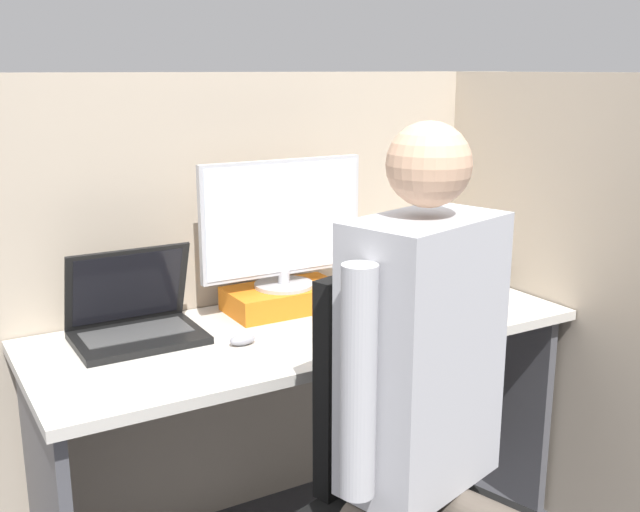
# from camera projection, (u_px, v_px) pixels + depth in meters

# --- Properties ---
(cubicle_panel_back) EXTENTS (2.10, 0.04, 1.47)m
(cubicle_panel_back) POSITION_uv_depth(u_px,v_px,m) (257.00, 298.00, 2.50)
(cubicle_panel_back) COLOR tan
(cubicle_panel_back) RESTS_ON ground
(cubicle_panel_right) EXTENTS (0.04, 1.25, 1.47)m
(cubicle_panel_right) POSITION_uv_depth(u_px,v_px,m) (524.00, 292.00, 2.57)
(cubicle_panel_right) COLOR tan
(cubicle_panel_right) RESTS_ON ground
(desk) EXTENTS (1.60, 0.62, 0.74)m
(desk) POSITION_uv_depth(u_px,v_px,m) (306.00, 380.00, 2.26)
(desk) COLOR beige
(desk) RESTS_ON ground
(paper_box) EXTENTS (0.36, 0.20, 0.07)m
(paper_box) POSITION_uv_depth(u_px,v_px,m) (284.00, 298.00, 2.35)
(paper_box) COLOR orange
(paper_box) RESTS_ON desk
(monitor) EXTENTS (0.54, 0.19, 0.40)m
(monitor) POSITION_uv_depth(u_px,v_px,m) (283.00, 223.00, 2.30)
(monitor) COLOR #B2B2B7
(monitor) RESTS_ON paper_box
(laptop) EXTENTS (0.35, 0.26, 0.26)m
(laptop) POSITION_uv_depth(u_px,v_px,m) (135.00, 322.00, 2.09)
(laptop) COLOR black
(laptop) RESTS_ON desk
(mouse) EXTENTS (0.08, 0.04, 0.03)m
(mouse) POSITION_uv_depth(u_px,v_px,m) (243.00, 340.00, 2.05)
(mouse) COLOR gray
(mouse) RESTS_ON desk
(stapler) EXTENTS (0.04, 0.13, 0.04)m
(stapler) POSITION_uv_depth(u_px,v_px,m) (483.00, 283.00, 2.58)
(stapler) COLOR black
(stapler) RESTS_ON desk
(carrot_toy) EXTENTS (0.04, 0.15, 0.04)m
(carrot_toy) POSITION_uv_depth(u_px,v_px,m) (372.00, 328.00, 2.12)
(carrot_toy) COLOR orange
(carrot_toy) RESTS_ON desk
(office_chair) EXTENTS (0.58, 0.62, 1.03)m
(office_chair) POSITION_uv_depth(u_px,v_px,m) (401.00, 483.00, 1.75)
(office_chair) COLOR black
(office_chair) RESTS_ON ground
(person) EXTENTS (0.46, 0.48, 1.38)m
(person) POSITION_uv_depth(u_px,v_px,m) (430.00, 409.00, 1.54)
(person) COLOR brown
(person) RESTS_ON ground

